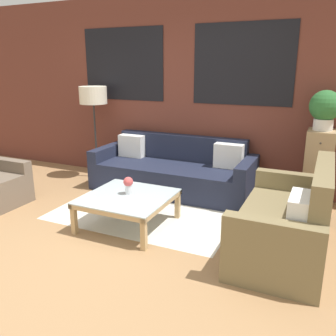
{
  "coord_description": "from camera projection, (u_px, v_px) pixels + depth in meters",
  "views": [
    {
      "loc": [
        2.12,
        -2.63,
        1.79
      ],
      "look_at": [
        0.35,
        1.26,
        0.55
      ],
      "focal_mm": 38.0,
      "sensor_mm": 36.0,
      "label": 1
    }
  ],
  "objects": [
    {
      "name": "floor_lamp",
      "position": [
        93.0,
        99.0,
        5.56
      ],
      "size": [
        0.43,
        0.43,
        1.47
      ],
      "color": "#2D2D2D",
      "rests_on": "ground_plane"
    },
    {
      "name": "potted_plant",
      "position": [
        325.0,
        108.0,
        4.34
      ],
      "size": [
        0.38,
        0.38,
        0.49
      ],
      "color": "silver",
      "rests_on": "drawer_cabinet"
    },
    {
      "name": "rug",
      "position": [
        152.0,
        207.0,
        4.64
      ],
      "size": [
        2.22,
        1.79,
        0.0
      ],
      "color": "silver",
      "rests_on": "ground_plane"
    },
    {
      "name": "drawer_cabinet",
      "position": [
        318.0,
        169.0,
        4.56
      ],
      "size": [
        0.33,
        0.44,
        1.01
      ],
      "color": "tan",
      "rests_on": "ground_plane"
    },
    {
      "name": "coffee_table",
      "position": [
        128.0,
        200.0,
        4.04
      ],
      "size": [
        0.94,
        0.94,
        0.37
      ],
      "color": "silver",
      "rests_on": "ground_plane"
    },
    {
      "name": "settee_vintage",
      "position": [
        288.0,
        224.0,
        3.44
      ],
      "size": [
        0.8,
        1.55,
        0.92
      ],
      "color": "olive",
      "rests_on": "ground_plane"
    },
    {
      "name": "couch_dark",
      "position": [
        173.0,
        172.0,
        5.22
      ],
      "size": [
        2.34,
        0.88,
        0.78
      ],
      "color": "#1E2338",
      "rests_on": "ground_plane"
    },
    {
      "name": "flower_vase",
      "position": [
        128.0,
        184.0,
        4.05
      ],
      "size": [
        0.11,
        0.11,
        0.2
      ],
      "color": "silver",
      "rests_on": "coffee_table"
    },
    {
      "name": "wall_back_brick",
      "position": [
        179.0,
        91.0,
        5.38
      ],
      "size": [
        8.4,
        0.09,
        2.8
      ],
      "color": "brown",
      "rests_on": "ground_plane"
    },
    {
      "name": "ground_plane",
      "position": [
        86.0,
        247.0,
        3.64
      ],
      "size": [
        16.0,
        16.0,
        0.0
      ],
      "primitive_type": "plane",
      "color": "#9E754C"
    }
  ]
}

